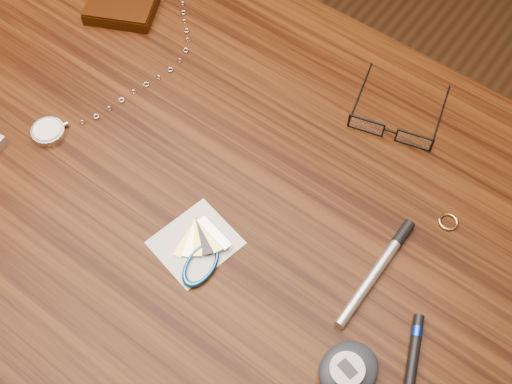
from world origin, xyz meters
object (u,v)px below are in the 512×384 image
(silver_pen, at_px, (382,264))
(pedometer, at_px, (349,370))
(pocket_watch, at_px, (56,126))
(notepad_keys, at_px, (199,252))
(wallet_and_card, at_px, (123,5))
(eyeglasses, at_px, (391,129))
(desk, at_px, (218,224))

(silver_pen, bearing_deg, pedometer, -74.58)
(pocket_watch, distance_m, notepad_keys, 0.27)
(pedometer, bearing_deg, silver_pen, 105.42)
(wallet_and_card, bearing_deg, eyeglasses, 5.32)
(eyeglasses, xyz_separation_m, pocket_watch, (-0.36, -0.25, -0.01))
(wallet_and_card, bearing_deg, pedometer, -24.71)
(desk, xyz_separation_m, notepad_keys, (0.04, -0.08, 0.11))
(eyeglasses, bearing_deg, pocket_watch, -144.52)
(pocket_watch, height_order, pedometer, pedometer)
(pedometer, bearing_deg, pocket_watch, 174.93)
(wallet_and_card, xyz_separation_m, silver_pen, (0.52, -0.13, -0.00))
(desk, height_order, silver_pen, silver_pen)
(desk, relative_size, notepad_keys, 9.48)
(desk, bearing_deg, silver_pen, 8.22)
(wallet_and_card, xyz_separation_m, eyeglasses, (0.43, 0.04, 0.00))
(wallet_and_card, xyz_separation_m, pedometer, (0.56, -0.26, 0.00))
(notepad_keys, bearing_deg, desk, 118.16)
(wallet_and_card, bearing_deg, desk, -28.27)
(desk, xyz_separation_m, pocket_watch, (-0.22, -0.05, 0.11))
(pedometer, relative_size, notepad_keys, 0.76)
(pocket_watch, height_order, silver_pen, same)
(desk, distance_m, pocket_watch, 0.25)
(desk, relative_size, wallet_and_card, 6.63)
(notepad_keys, height_order, silver_pen, silver_pen)
(silver_pen, bearing_deg, notepad_keys, -147.77)
(wallet_and_card, height_order, silver_pen, wallet_and_card)
(pocket_watch, xyz_separation_m, pedometer, (0.48, -0.04, 0.01))
(eyeglasses, xyz_separation_m, pedometer, (0.12, -0.30, 0.00))
(eyeglasses, distance_m, pedometer, 0.32)
(wallet_and_card, relative_size, eyeglasses, 1.07)
(desk, relative_size, eyeglasses, 7.06)
(wallet_and_card, relative_size, notepad_keys, 1.43)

